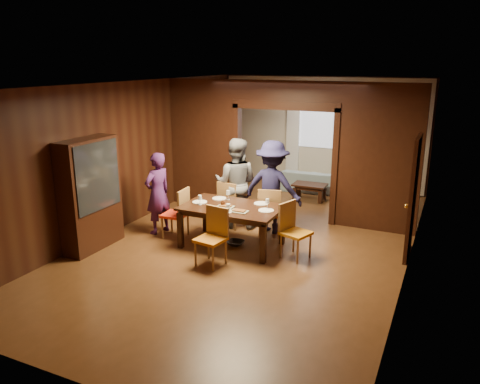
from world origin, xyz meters
The scene contains 32 objects.
floor centered at (0.00, 0.00, 0.00)m, with size 9.00×9.00×0.00m, color #533117.
ceiling centered at (0.00, 0.00, 2.90)m, with size 5.50×9.00×0.02m, color silver.
room_walls centered at (0.00, 1.89, 1.51)m, with size 5.52×9.01×2.90m.
person_purple centered at (-1.88, -0.37, 0.80)m, with size 0.59×0.38×1.61m, color #441D55.
person_grey centered at (-0.67, 0.60, 0.91)m, with size 0.89×0.69×1.82m, color slate.
person_navy centered at (0.11, 0.62, 0.91)m, with size 1.18×0.68×1.82m, color #181638.
sofa centered at (-0.02, 3.85, 0.27)m, with size 1.86×0.73×0.54m, color #7F99A7.
serving_bowl centered at (-0.23, -0.34, 0.80)m, with size 0.32×0.32×0.08m, color black.
dining_table centered at (-0.28, -0.39, 0.38)m, with size 1.77×1.10×0.76m, color black.
coffee_table centered at (0.17, 3.04, 0.20)m, with size 0.80×0.50×0.40m, color black.
chair_left centered at (-1.46, -0.45, 0.48)m, with size 0.44×0.44×0.97m, color red, non-canonical shape.
chair_right centered at (0.95, -0.42, 0.48)m, with size 0.44×0.44×0.97m, color orange, non-canonical shape.
chair_far_l centered at (-0.72, 0.54, 0.48)m, with size 0.44×0.44×0.97m, color #D15313, non-canonical shape.
chair_far_r centered at (0.17, 0.41, 0.48)m, with size 0.44×0.44×0.97m, color #C15012, non-canonical shape.
chair_near centered at (-0.23, -1.30, 0.48)m, with size 0.44×0.44×0.97m, color #C26912, non-canonical shape.
hutch centered at (-2.53, -1.50, 1.00)m, with size 0.40×1.20×2.00m, color black.
door_right centered at (2.70, 0.50, 1.05)m, with size 0.06×0.90×2.10m, color black.
window_far centered at (0.00, 4.44, 1.70)m, with size 1.20×0.03×1.30m, color silver.
curtain_left centered at (-0.75, 4.40, 1.25)m, with size 0.35×0.06×2.40m, color white.
curtain_right centered at (0.75, 4.40, 1.25)m, with size 0.35×0.06×2.40m, color white.
plate_left centered at (-0.92, -0.42, 0.77)m, with size 0.27×0.27×0.01m, color white.
plate_far_l centered at (-0.70, -0.06, 0.77)m, with size 0.27×0.27×0.01m, color silver.
plate_far_r centered at (0.15, -0.03, 0.77)m, with size 0.27×0.27×0.01m, color silver.
plate_right centered at (0.38, -0.37, 0.77)m, with size 0.27×0.27×0.01m, color white.
plate_near centered at (-0.25, -0.72, 0.77)m, with size 0.27×0.27×0.01m, color white.
platter_a centered at (-0.36, -0.48, 0.78)m, with size 0.30×0.20×0.04m, color gray.
platter_b centered at (-0.02, -0.63, 0.78)m, with size 0.30×0.20×0.04m, color gray.
wineglass_left centered at (-0.85, -0.55, 0.85)m, with size 0.08×0.08×0.18m, color silver, non-canonical shape.
wineglass_far centered at (-0.52, -0.04, 0.85)m, with size 0.08×0.08×0.18m, color silver, non-canonical shape.
wineglass_right centered at (0.35, -0.24, 0.85)m, with size 0.08×0.08×0.18m, color silver, non-canonical shape.
tumbler centered at (-0.20, -0.69, 0.83)m, with size 0.07×0.07×0.14m, color silver.
condiment_jar centered at (-0.43, -0.45, 0.82)m, with size 0.08×0.08×0.11m, color #452210, non-canonical shape.
Camera 1 is at (3.22, -7.61, 3.31)m, focal length 35.00 mm.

